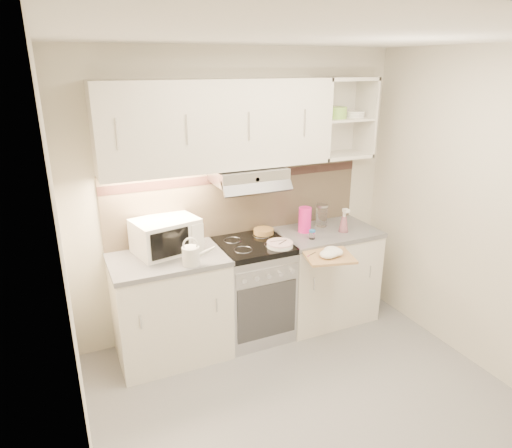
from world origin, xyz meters
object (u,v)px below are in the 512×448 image
(electric_range, at_px, (253,289))
(cutting_board, at_px, (329,256))
(microwave, at_px, (166,235))
(watering_can, at_px, (192,255))
(plate_stack, at_px, (280,244))
(pink_pitcher, at_px, (305,220))
(glass_jar, at_px, (322,215))
(spray_bottle, at_px, (344,222))

(electric_range, distance_m, cutting_board, 0.79)
(microwave, bearing_deg, electric_range, -21.65)
(microwave, relative_size, watering_can, 2.16)
(electric_range, bearing_deg, plate_stack, -46.64)
(microwave, height_order, plate_stack, microwave)
(plate_stack, distance_m, cutting_board, 0.42)
(electric_range, relative_size, plate_stack, 4.06)
(pink_pitcher, bearing_deg, electric_range, 170.08)
(cutting_board, bearing_deg, glass_jar, 77.75)
(watering_can, bearing_deg, cutting_board, 1.34)
(spray_bottle, bearing_deg, electric_range, 175.21)
(electric_range, height_order, spray_bottle, spray_bottle)
(electric_range, relative_size, spray_bottle, 3.78)
(microwave, relative_size, cutting_board, 1.48)
(microwave, height_order, pink_pitcher, microwave)
(spray_bottle, distance_m, cutting_board, 0.56)
(glass_jar, relative_size, cutting_board, 0.57)
(spray_bottle, height_order, cutting_board, spray_bottle)
(glass_jar, xyz_separation_m, cutting_board, (-0.29, -0.58, -0.14))
(plate_stack, relative_size, spray_bottle, 0.93)
(watering_can, relative_size, plate_stack, 1.17)
(watering_can, xyz_separation_m, glass_jar, (1.37, 0.34, 0.03))
(watering_can, xyz_separation_m, spray_bottle, (1.48, 0.13, 0.01))
(electric_range, bearing_deg, spray_bottle, -6.28)
(watering_can, relative_size, spray_bottle, 1.09)
(glass_jar, xyz_separation_m, spray_bottle, (0.11, -0.21, -0.02))
(spray_bottle, bearing_deg, microwave, 173.92)
(microwave, bearing_deg, pink_pitcher, -15.49)
(spray_bottle, relative_size, cutting_board, 0.63)
(watering_can, height_order, spray_bottle, spray_bottle)
(plate_stack, distance_m, pink_pitcher, 0.45)
(electric_range, height_order, glass_jar, glass_jar)
(plate_stack, distance_m, spray_bottle, 0.71)
(electric_range, bearing_deg, glass_jar, 8.73)
(watering_can, bearing_deg, glass_jar, 27.98)
(electric_range, bearing_deg, pink_pitcher, 5.35)
(plate_stack, xyz_separation_m, cutting_board, (0.30, -0.29, -0.05))
(microwave, distance_m, pink_pitcher, 1.27)
(pink_pitcher, xyz_separation_m, glass_jar, (0.22, 0.07, -0.01))
(plate_stack, height_order, spray_bottle, spray_bottle)
(electric_range, xyz_separation_m, watering_can, (-0.61, -0.22, 0.53))
(plate_stack, bearing_deg, pink_pitcher, 31.71)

